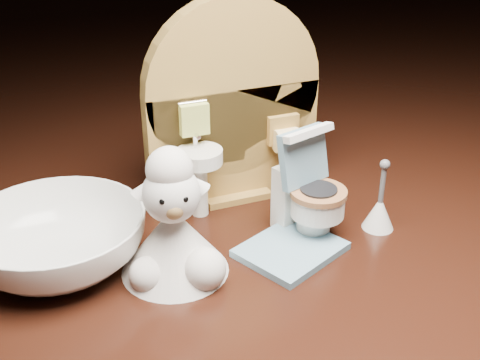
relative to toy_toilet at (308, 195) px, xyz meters
name	(u,v)px	position (x,y,z in m)	size (l,w,h in m)	color
backdrop_panel	(232,114)	(-0.03, 0.07, 0.04)	(0.13, 0.05, 0.15)	#A67D38
toy_toilet	(308,195)	(0.00, 0.00, 0.00)	(0.04, 0.05, 0.08)	white
bath_mat	(291,249)	(-0.02, -0.02, -0.03)	(0.06, 0.05, 0.00)	#6990A5
toilet_brush	(379,210)	(0.05, -0.02, -0.01)	(0.02, 0.02, 0.05)	white
plush_lamb	(174,232)	(-0.10, -0.01, 0.00)	(0.07, 0.07, 0.09)	silver
ceramic_bowl	(57,241)	(-0.16, 0.02, -0.01)	(0.11, 0.11, 0.03)	white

